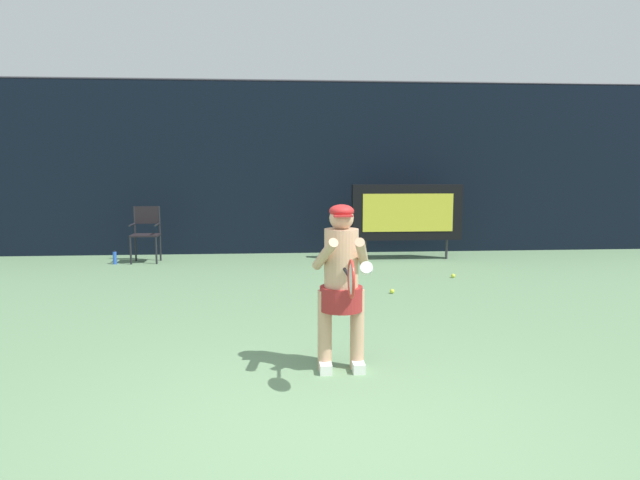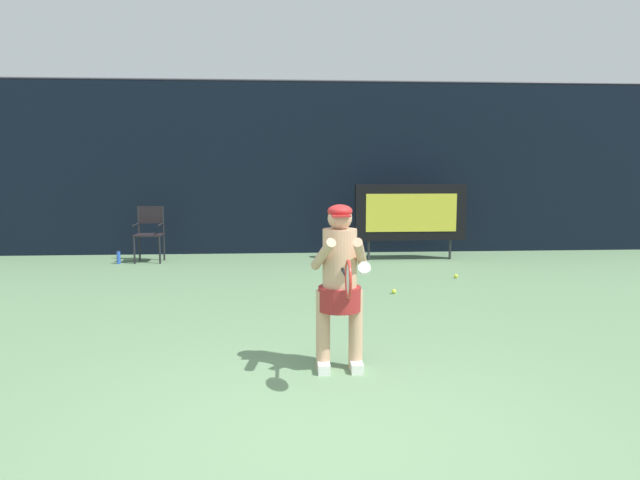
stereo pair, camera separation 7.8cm
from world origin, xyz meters
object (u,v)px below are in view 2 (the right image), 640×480
at_px(scoreboard, 410,213).
at_px(tennis_ball_spare, 394,291).
at_px(tennis_ball_loose, 456,276).
at_px(tennis_player, 340,280).
at_px(umpire_chair, 150,230).
at_px(tennis_racket, 348,279).
at_px(water_bottle, 119,257).

bearing_deg(scoreboard, tennis_ball_spare, -106.58).
bearing_deg(scoreboard, tennis_ball_loose, -79.74).
xyz_separation_m(tennis_player, tennis_ball_loose, (2.38, 4.23, -0.81)).
xyz_separation_m(scoreboard, tennis_player, (-2.03, -6.19, -0.11)).
height_order(umpire_chair, tennis_player, tennis_player).
relative_size(scoreboard, tennis_ball_loose, 32.35).
height_order(scoreboard, tennis_racket, scoreboard).
height_order(tennis_racket, tennis_ball_loose, tennis_racket).
bearing_deg(tennis_player, water_bottle, 121.01).
bearing_deg(tennis_racket, water_bottle, 136.37).
bearing_deg(tennis_player, scoreboard, 71.83).
distance_m(water_bottle, tennis_racket, 7.68).
distance_m(tennis_racket, tennis_ball_loose, 5.50).
bearing_deg(tennis_ball_loose, water_bottle, 163.04).
relative_size(tennis_player, tennis_ball_loose, 22.39).
distance_m(water_bottle, tennis_ball_spare, 5.61).
bearing_deg(tennis_player, tennis_racket, -89.96).
bearing_deg(tennis_racket, tennis_ball_loose, 81.73).
height_order(water_bottle, tennis_player, tennis_player).
relative_size(water_bottle, tennis_ball_loose, 3.90).
bearing_deg(tennis_player, tennis_ball_loose, 60.61).
xyz_separation_m(tennis_racket, tennis_ball_spare, (1.12, 3.75, -0.94)).
xyz_separation_m(water_bottle, tennis_player, (3.65, -6.07, 0.72)).
xyz_separation_m(water_bottle, tennis_racket, (3.65, -6.71, 0.85)).
bearing_deg(water_bottle, tennis_ball_loose, -16.96).
bearing_deg(tennis_ball_spare, umpire_chair, 143.00).
bearing_deg(umpire_chair, scoreboard, -1.21).
relative_size(water_bottle, tennis_player, 0.17).
xyz_separation_m(umpire_chair, tennis_ball_spare, (4.21, -3.18, -0.58)).
height_order(scoreboard, tennis_player, tennis_player).
distance_m(scoreboard, tennis_racket, 7.12).
bearing_deg(tennis_ball_loose, tennis_player, -119.39).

